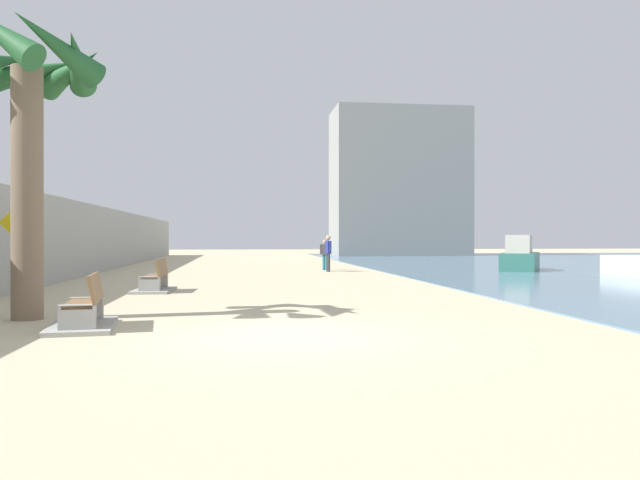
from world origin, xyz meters
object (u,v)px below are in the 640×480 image
(bench_far, at_px, (155,284))
(person_walking, at_px, (325,253))
(boat_far_right, at_px, (520,257))
(pedestrian_sign, at_px, (16,242))
(palm_tree, at_px, (30,97))
(person_standing, at_px, (328,250))
(bench_near, at_px, (84,315))

(bench_far, bearing_deg, person_walking, 60.20)
(boat_far_right, distance_m, pedestrian_sign, 22.81)
(palm_tree, bearing_deg, person_walking, 65.14)
(bench_far, bearing_deg, person_standing, 57.05)
(boat_far_right, bearing_deg, person_walking, 167.67)
(palm_tree, distance_m, person_walking, 20.34)
(bench_near, relative_size, person_standing, 1.27)
(person_standing, distance_m, pedestrian_sign, 16.15)
(palm_tree, xyz_separation_m, person_standing, (8.40, 16.76, -3.41))
(person_walking, bearing_deg, bench_far, -119.80)
(person_standing, height_order, boat_far_right, boat_far_right)
(person_walking, height_order, boat_far_right, boat_far_right)
(bench_far, xyz_separation_m, person_walking, (6.79, 11.86, 0.64))
(palm_tree, xyz_separation_m, bench_near, (1.38, -1.48, -4.20))
(bench_near, height_order, bench_far, same)
(person_walking, distance_m, pedestrian_sign, 17.30)
(bench_near, height_order, boat_far_right, boat_far_right)
(palm_tree, height_order, bench_near, palm_tree)
(palm_tree, height_order, person_walking, palm_tree)
(person_standing, bearing_deg, bench_near, -111.04)
(palm_tree, xyz_separation_m, bench_far, (1.63, 6.32, -4.20))
(palm_tree, relative_size, pedestrian_sign, 2.56)
(bench_near, relative_size, person_walking, 1.44)
(person_standing, relative_size, pedestrian_sign, 0.71)
(person_standing, xyz_separation_m, boat_far_right, (9.34, -0.62, -0.35))
(bench_near, height_order, person_walking, person_walking)
(bench_far, relative_size, boat_far_right, 0.49)
(bench_far, distance_m, pedestrian_sign, 4.14)
(person_walking, bearing_deg, bench_near, -109.70)
(palm_tree, height_order, bench_far, palm_tree)
(bench_far, bearing_deg, boat_far_right, 31.37)
(bench_far, bearing_deg, palm_tree, -104.48)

